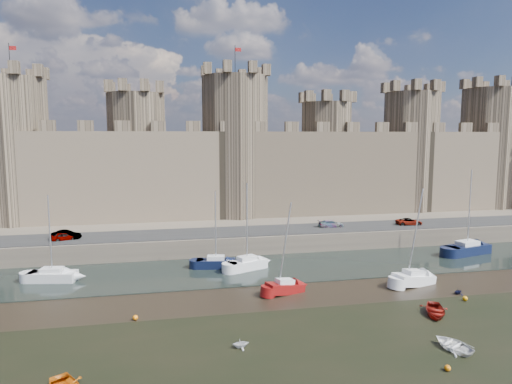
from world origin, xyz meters
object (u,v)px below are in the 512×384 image
(sailboat_3, at_px, (467,248))
(sailboat_4, at_px, (285,286))
(car_0, at_px, (64,236))
(sailboat_5, at_px, (413,278))
(car_3, at_px, (409,222))
(sailboat_0, at_px, (52,275))
(car_1, at_px, (66,235))
(car_2, at_px, (331,224))
(sailboat_1, at_px, (216,262))
(sailboat_2, at_px, (247,263))

(sailboat_3, xyz_separation_m, sailboat_4, (-27.92, -9.72, -0.15))
(sailboat_3, relative_size, sailboat_4, 1.21)
(car_0, distance_m, sailboat_5, 42.66)
(car_3, relative_size, sailboat_5, 0.37)
(car_3, distance_m, sailboat_0, 49.08)
(car_3, bearing_deg, sailboat_4, 134.28)
(sailboat_4, xyz_separation_m, sailboat_5, (14.14, -0.27, 0.05))
(car_1, height_order, car_2, car_1)
(car_0, relative_size, car_3, 0.81)
(car_1, xyz_separation_m, sailboat_3, (52.26, -8.63, -2.25))
(car_1, relative_size, sailboat_1, 0.40)
(sailboat_1, relative_size, sailboat_5, 0.89)
(car_0, xyz_separation_m, car_3, (48.57, 0.32, 0.00))
(sailboat_5, bearing_deg, car_1, 137.65)
(car_1, distance_m, sailboat_2, 24.19)
(car_1, distance_m, sailboat_4, 30.58)
(car_3, relative_size, sailboat_2, 0.37)
(sailboat_3, bearing_deg, car_3, 100.30)
(car_0, height_order, car_3, car_3)
(car_1, relative_size, sailboat_5, 0.36)
(sailboat_0, distance_m, sailboat_3, 51.86)
(sailboat_1, bearing_deg, sailboat_0, -165.29)
(car_1, relative_size, sailboat_2, 0.36)
(sailboat_1, relative_size, sailboat_2, 0.90)
(car_0, bearing_deg, sailboat_1, -129.39)
(car_0, bearing_deg, sailboat_3, -115.49)
(car_0, xyz_separation_m, sailboat_5, (38.56, -18.10, -2.28))
(car_2, relative_size, sailboat_0, 0.39)
(sailboat_2, bearing_deg, car_1, 133.77)
(sailboat_2, height_order, sailboat_5, sailboat_5)
(sailboat_5, bearing_deg, sailboat_1, 136.15)
(car_2, relative_size, car_3, 0.97)
(car_1, distance_m, sailboat_1, 20.41)
(sailboat_2, distance_m, sailboat_5, 18.70)
(sailboat_0, bearing_deg, car_1, 102.71)
(car_0, relative_size, car_2, 0.84)
(car_2, height_order, sailboat_3, sailboat_3)
(car_3, relative_size, sailboat_4, 0.41)
(sailboat_2, bearing_deg, sailboat_5, -50.71)
(car_0, distance_m, sailboat_4, 30.33)
(sailboat_0, height_order, sailboat_5, sailboat_5)
(car_1, xyz_separation_m, sailboat_1, (18.49, -8.29, -2.36))
(car_0, height_order, sailboat_2, sailboat_2)
(sailboat_1, bearing_deg, sailboat_2, -12.39)
(car_2, xyz_separation_m, sailboat_5, (2.04, -19.25, -2.29))
(sailboat_5, bearing_deg, sailboat_0, 150.43)
(sailboat_0, relative_size, sailboat_3, 0.84)
(sailboat_2, bearing_deg, sailboat_0, 157.78)
(car_0, xyz_separation_m, car_1, (0.09, 0.52, 0.08))
(sailboat_1, height_order, sailboat_4, sailboat_1)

